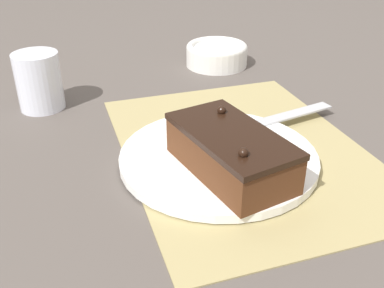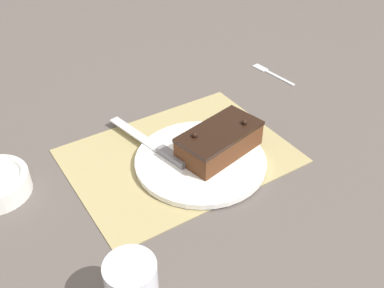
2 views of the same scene
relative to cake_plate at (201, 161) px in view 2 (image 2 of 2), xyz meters
The scene contains 7 objects.
ground_plane 0.05m from the cake_plate, 63.99° to the right, with size 3.00×3.00×0.00m, color #544C47.
placemat_woven 0.05m from the cake_plate, 63.99° to the right, with size 0.46×0.34×0.00m, color tan.
cake_plate is the anchor object (origin of this frame).
chocolate_cake 0.06m from the cake_plate, behind, with size 0.20×0.13×0.07m.
serving_knife 0.09m from the cake_plate, 49.97° to the right, with size 0.07×0.25×0.01m.
drinking_glass 0.35m from the cake_plate, 39.98° to the left, with size 0.08×0.08×0.10m.
dessert_fork 0.45m from the cake_plate, 149.52° to the right, with size 0.03×0.15×0.01m.
Camera 2 is at (0.39, 0.65, 0.61)m, focal length 42.00 mm.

